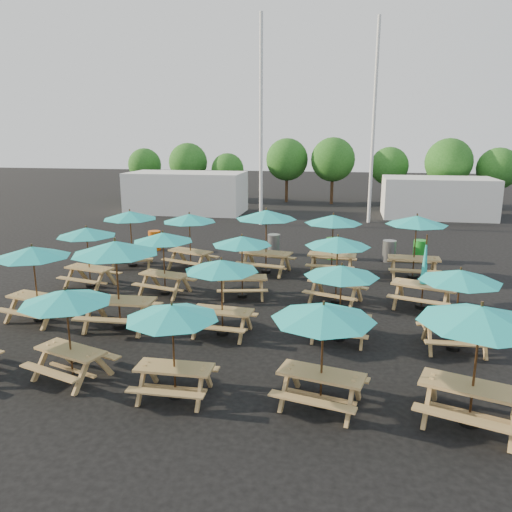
% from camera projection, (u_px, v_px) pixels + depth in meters
% --- Properties ---
extents(ground, '(120.00, 120.00, 0.00)m').
position_uv_depth(ground, '(248.00, 298.00, 16.74)').
color(ground, black).
rests_on(ground, ground).
extents(picnic_unit_1, '(2.51, 2.51, 2.26)m').
position_uv_depth(picnic_unit_1, '(33.00, 256.00, 14.28)').
color(picnic_unit_1, tan).
rests_on(picnic_unit_1, ground).
extents(picnic_unit_2, '(2.47, 2.47, 2.19)m').
position_uv_depth(picnic_unit_2, '(87.00, 235.00, 17.54)').
color(picnic_unit_2, tan).
rests_on(picnic_unit_2, ground).
extents(picnic_unit_3, '(2.73, 2.73, 2.34)m').
position_uv_depth(picnic_unit_3, '(130.00, 218.00, 20.36)').
color(picnic_unit_3, tan).
rests_on(picnic_unit_3, ground).
extents(picnic_unit_4, '(2.50, 2.50, 2.10)m').
position_uv_depth(picnic_unit_4, '(66.00, 301.00, 10.81)').
color(picnic_unit_4, tan).
rests_on(picnic_unit_4, ground).
extents(picnic_unit_5, '(2.48, 2.48, 2.55)m').
position_uv_depth(picnic_unit_5, '(116.00, 252.00, 13.66)').
color(picnic_unit_5, tan).
rests_on(picnic_unit_5, ground).
extents(picnic_unit_6, '(2.49, 2.49, 2.17)m').
position_uv_depth(picnic_unit_6, '(163.00, 240.00, 16.76)').
color(picnic_unit_6, tan).
rests_on(picnic_unit_6, ground).
extents(picnic_unit_7, '(2.76, 2.76, 2.29)m').
position_uv_depth(picnic_unit_7, '(189.00, 221.00, 19.95)').
color(picnic_unit_7, tan).
rests_on(picnic_unit_7, ground).
extents(picnic_unit_8, '(1.94, 1.94, 2.04)m').
position_uv_depth(picnic_unit_8, '(172.00, 317.00, 10.04)').
color(picnic_unit_8, tan).
rests_on(picnic_unit_8, ground).
extents(picnic_unit_9, '(2.16, 2.16, 2.13)m').
position_uv_depth(picnic_unit_9, '(221.00, 269.00, 13.28)').
color(picnic_unit_9, tan).
rests_on(picnic_unit_9, ground).
extents(picnic_unit_10, '(2.39, 2.39, 2.12)m').
position_uv_depth(picnic_unit_10, '(242.00, 244.00, 16.44)').
color(picnic_unit_10, tan).
rests_on(picnic_unit_10, ground).
extents(picnic_unit_11, '(2.82, 2.82, 2.54)m').
position_uv_depth(picnic_unit_11, '(266.00, 218.00, 19.33)').
color(picnic_unit_11, tan).
rests_on(picnic_unit_11, ground).
extents(picnic_unit_12, '(2.46, 2.46, 2.18)m').
position_uv_depth(picnic_unit_12, '(323.00, 318.00, 9.65)').
color(picnic_unit_12, tan).
rests_on(picnic_unit_12, ground).
extents(picnic_unit_13, '(2.18, 2.18, 2.08)m').
position_uv_depth(picnic_unit_13, '(341.00, 275.00, 12.92)').
color(picnic_unit_13, tan).
rests_on(picnic_unit_13, ground).
extents(picnic_unit_14, '(2.67, 2.67, 2.22)m').
position_uv_depth(picnic_unit_14, '(338.00, 245.00, 15.83)').
color(picnic_unit_14, tan).
rests_on(picnic_unit_14, ground).
extents(picnic_unit_15, '(2.40, 2.40, 2.36)m').
position_uv_depth(picnic_unit_15, '(333.00, 222.00, 19.24)').
color(picnic_unit_15, tan).
rests_on(picnic_unit_15, ground).
extents(picnic_unit_16, '(2.84, 2.84, 2.39)m').
position_uv_depth(picnic_unit_16, '(480.00, 321.00, 8.97)').
color(picnic_unit_16, tan).
rests_on(picnic_unit_16, ground).
extents(picnic_unit_17, '(2.08, 2.08, 2.13)m').
position_uv_depth(picnic_unit_17, '(460.00, 280.00, 12.30)').
color(picnic_unit_17, tan).
rests_on(picnic_unit_17, ground).
extents(picnic_unit_18, '(2.28, 2.13, 2.37)m').
position_uv_depth(picnic_unit_18, '(424.00, 278.00, 15.56)').
color(picnic_unit_18, tan).
rests_on(picnic_unit_18, ground).
extents(picnic_unit_19, '(2.35, 2.35, 2.43)m').
position_uv_depth(picnic_unit_19, '(417.00, 224.00, 18.61)').
color(picnic_unit_19, tan).
rests_on(picnic_unit_19, ground).
extents(waste_bin_0, '(0.57, 0.57, 0.92)m').
position_uv_depth(waste_bin_0, '(155.00, 240.00, 23.66)').
color(waste_bin_0, '#D6590C').
rests_on(waste_bin_0, ground).
extents(waste_bin_1, '(0.57, 0.57, 0.92)m').
position_uv_depth(waste_bin_1, '(274.00, 244.00, 22.82)').
color(waste_bin_1, gray).
rests_on(waste_bin_1, ground).
extents(waste_bin_2, '(0.57, 0.57, 0.92)m').
position_uv_depth(waste_bin_2, '(333.00, 248.00, 22.01)').
color(waste_bin_2, '#1A9024').
rests_on(waste_bin_2, ground).
extents(waste_bin_3, '(0.57, 0.57, 0.92)m').
position_uv_depth(waste_bin_3, '(389.00, 251.00, 21.51)').
color(waste_bin_3, gray).
rests_on(waste_bin_3, ground).
extents(waste_bin_4, '(0.57, 0.57, 0.92)m').
position_uv_depth(waste_bin_4, '(420.00, 251.00, 21.58)').
color(waste_bin_4, '#1A9024').
rests_on(waste_bin_4, ground).
extents(mast_0, '(0.20, 0.20, 12.00)m').
position_uv_depth(mast_0, '(261.00, 123.00, 29.05)').
color(mast_0, silver).
rests_on(mast_0, ground).
extents(mast_1, '(0.20, 0.20, 12.00)m').
position_uv_depth(mast_1, '(374.00, 123.00, 29.82)').
color(mast_1, silver).
rests_on(mast_1, ground).
extents(event_tent_0, '(8.00, 4.00, 2.80)m').
position_uv_depth(event_tent_0, '(187.00, 192.00, 35.02)').
color(event_tent_0, silver).
rests_on(event_tent_0, ground).
extents(event_tent_1, '(7.00, 4.00, 2.60)m').
position_uv_depth(event_tent_1, '(437.00, 197.00, 33.01)').
color(event_tent_1, silver).
rests_on(event_tent_1, ground).
extents(tree_0, '(2.80, 2.80, 4.24)m').
position_uv_depth(tree_0, '(145.00, 165.00, 42.67)').
color(tree_0, '#382314').
rests_on(tree_0, ground).
extents(tree_1, '(3.11, 3.11, 4.72)m').
position_uv_depth(tree_1, '(188.00, 162.00, 40.55)').
color(tree_1, '#382314').
rests_on(tree_1, ground).
extents(tree_2, '(2.59, 2.59, 3.93)m').
position_uv_depth(tree_2, '(228.00, 170.00, 39.84)').
color(tree_2, '#382314').
rests_on(tree_2, ground).
extents(tree_3, '(3.36, 3.36, 5.09)m').
position_uv_depth(tree_3, '(287.00, 160.00, 39.86)').
color(tree_3, '#382314').
rests_on(tree_3, ground).
extents(tree_4, '(3.41, 3.41, 5.17)m').
position_uv_depth(tree_4, '(333.00, 160.00, 38.77)').
color(tree_4, '#382314').
rests_on(tree_4, ground).
extents(tree_5, '(2.94, 2.94, 4.45)m').
position_uv_depth(tree_5, '(389.00, 166.00, 38.52)').
color(tree_5, '#382314').
rests_on(tree_5, ground).
extents(tree_6, '(3.38, 3.38, 5.13)m').
position_uv_depth(tree_6, '(449.00, 162.00, 36.01)').
color(tree_6, '#382314').
rests_on(tree_6, ground).
extents(tree_7, '(2.95, 2.95, 4.48)m').
position_uv_depth(tree_7, '(498.00, 169.00, 35.54)').
color(tree_7, '#382314').
rests_on(tree_7, ground).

